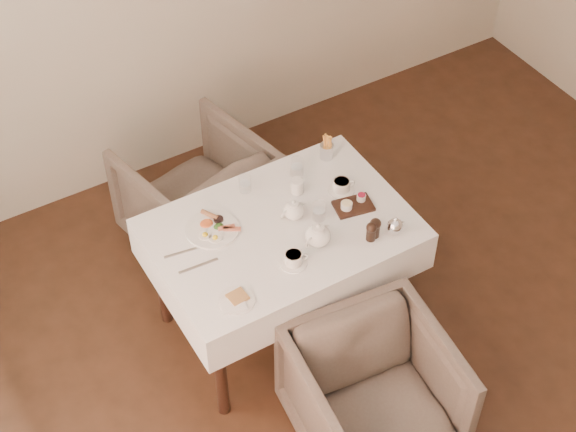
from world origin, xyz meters
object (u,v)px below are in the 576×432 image
(armchair_near, at_px, (374,396))
(teapot_centre, at_px, (294,209))
(table, at_px, (281,243))
(armchair_far, at_px, (198,195))
(breakfast_plate, at_px, (212,228))

(armchair_near, xyz_separation_m, teapot_centre, (0.07, 0.85, 0.48))
(table, bearing_deg, armchair_far, 96.23)
(breakfast_plate, relative_size, teapot_centre, 1.81)
(armchair_far, relative_size, breakfast_plate, 2.83)
(table, relative_size, teapot_centre, 8.63)
(teapot_centre, bearing_deg, breakfast_plate, 154.83)
(table, distance_m, breakfast_plate, 0.36)
(table, relative_size, armchair_near, 1.75)
(teapot_centre, bearing_deg, armchair_far, 97.02)
(armchair_near, height_order, armchair_far, armchair_far)
(table, height_order, teapot_centre, teapot_centre)
(table, xyz_separation_m, breakfast_plate, (-0.30, 0.16, 0.13))
(table, relative_size, armchair_far, 1.69)
(armchair_near, bearing_deg, table, 97.74)
(table, bearing_deg, armchair_near, -88.39)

